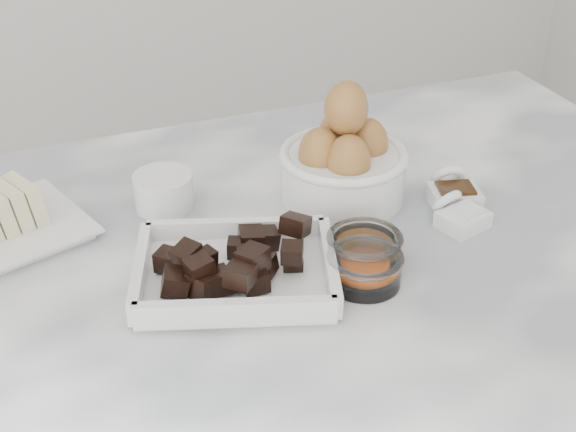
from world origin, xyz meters
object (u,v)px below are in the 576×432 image
object	(u,v)px
chocolate_dish	(235,266)
zest_bowl	(365,267)
honey_bowl	(364,249)
sugar_ramekin	(163,189)
butter_plate	(7,218)
egg_bowl	(343,161)
vanilla_spoon	(453,191)
salt_spoon	(459,214)

from	to	relation	value
chocolate_dish	zest_bowl	size ratio (longest dim) A/B	3.04
honey_bowl	chocolate_dish	bearing A→B (deg)	173.41
sugar_ramekin	zest_bowl	size ratio (longest dim) A/B	0.88
butter_plate	zest_bowl	world-z (taller)	butter_plate
egg_bowl	vanilla_spoon	world-z (taller)	egg_bowl
honey_bowl	salt_spoon	size ratio (longest dim) A/B	1.12
vanilla_spoon	salt_spoon	size ratio (longest dim) A/B	1.09
honey_bowl	zest_bowl	world-z (taller)	honey_bowl
honey_bowl	salt_spoon	distance (m)	0.15
chocolate_dish	salt_spoon	xyz separation A→B (m)	(0.29, 0.02, -0.01)
chocolate_dish	honey_bowl	world-z (taller)	chocolate_dish
sugar_ramekin	salt_spoon	bearing A→B (deg)	-28.26
sugar_ramekin	zest_bowl	bearing A→B (deg)	-55.66
egg_bowl	honey_bowl	distance (m)	0.16
sugar_ramekin	honey_bowl	world-z (taller)	sugar_ramekin
zest_bowl	honey_bowl	bearing A→B (deg)	64.87
sugar_ramekin	honey_bowl	size ratio (longest dim) A/B	0.85
egg_bowl	salt_spoon	xyz separation A→B (m)	(0.10, -0.11, -0.04)
zest_bowl	vanilla_spoon	size ratio (longest dim) A/B	0.99
vanilla_spoon	butter_plate	bearing A→B (deg)	166.76
chocolate_dish	salt_spoon	distance (m)	0.29
vanilla_spoon	salt_spoon	xyz separation A→B (m)	(-0.02, -0.05, -0.00)
butter_plate	vanilla_spoon	distance (m)	0.55
chocolate_dish	vanilla_spoon	xyz separation A→B (m)	(0.31, 0.07, -0.01)
honey_bowl	salt_spoon	world-z (taller)	salt_spoon
honey_bowl	vanilla_spoon	distance (m)	0.19
chocolate_dish	egg_bowl	world-z (taller)	egg_bowl
butter_plate	vanilla_spoon	size ratio (longest dim) A/B	2.37
honey_bowl	salt_spoon	xyz separation A→B (m)	(0.14, 0.03, -0.01)
butter_plate	egg_bowl	bearing A→B (deg)	-8.48
egg_bowl	honey_bowl	world-z (taller)	egg_bowl
butter_plate	sugar_ramekin	xyz separation A→B (m)	(0.19, -0.00, 0.00)
zest_bowl	salt_spoon	size ratio (longest dim) A/B	1.08
sugar_ramekin	salt_spoon	world-z (taller)	sugar_ramekin
egg_bowl	salt_spoon	world-z (taller)	egg_bowl
honey_bowl	sugar_ramekin	bearing A→B (deg)	130.84
butter_plate	salt_spoon	size ratio (longest dim) A/B	2.60
chocolate_dish	egg_bowl	bearing A→B (deg)	34.89
egg_bowl	honey_bowl	size ratio (longest dim) A/B	1.88
honey_bowl	vanilla_spoon	world-z (taller)	vanilla_spoon
honey_bowl	egg_bowl	bearing A→B (deg)	74.33
egg_bowl	vanilla_spoon	xyz separation A→B (m)	(0.12, -0.06, -0.04)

